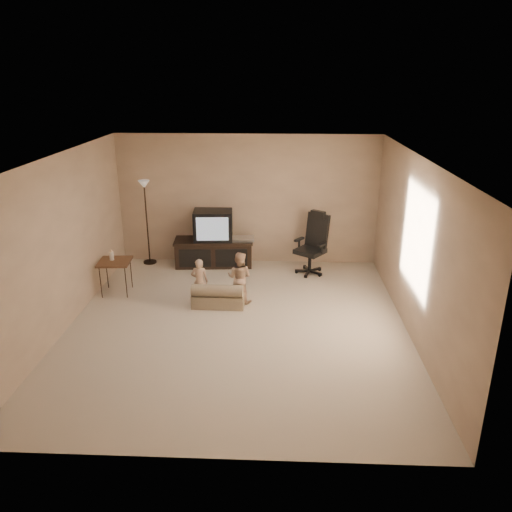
{
  "coord_description": "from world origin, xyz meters",
  "views": [
    {
      "loc": [
        0.58,
        -6.62,
        3.54
      ],
      "look_at": [
        0.26,
        0.6,
        0.89
      ],
      "focal_mm": 35.0,
      "sensor_mm": 36.0,
      "label": 1
    }
  ],
  "objects": [
    {
      "name": "floor",
      "position": [
        0.0,
        0.0,
        0.0
      ],
      "size": [
        5.5,
        5.5,
        0.0
      ],
      "primitive_type": "plane",
      "color": "beige",
      "rests_on": "ground"
    },
    {
      "name": "child_sofa",
      "position": [
        -0.36,
        0.66,
        0.17
      ],
      "size": [
        0.84,
        0.49,
        0.41
      ],
      "rotation": [
        0.0,
        0.0,
        -0.02
      ],
      "color": "#9B8869",
      "rests_on": "floor"
    },
    {
      "name": "room_shell",
      "position": [
        0.0,
        0.0,
        1.52
      ],
      "size": [
        5.5,
        5.5,
        5.5
      ],
      "color": "silver",
      "rests_on": "floor"
    },
    {
      "name": "tv_stand",
      "position": [
        -0.65,
        2.49,
        0.46
      ],
      "size": [
        1.57,
        0.67,
        1.1
      ],
      "rotation": [
        0.0,
        0.0,
        0.07
      ],
      "color": "black",
      "rests_on": "floor"
    },
    {
      "name": "toddler_left",
      "position": [
        -0.66,
        0.75,
        0.38
      ],
      "size": [
        0.28,
        0.21,
        0.77
      ],
      "primitive_type": "imported",
      "rotation": [
        0.0,
        0.0,
        3.13
      ],
      "color": "tan",
      "rests_on": "floor"
    },
    {
      "name": "side_table",
      "position": [
        -2.16,
        1.1,
        0.56
      ],
      "size": [
        0.56,
        0.56,
        0.78
      ],
      "rotation": [
        0.0,
        0.0,
        0.07
      ],
      "color": "brown",
      "rests_on": "floor"
    },
    {
      "name": "office_chair",
      "position": [
        1.24,
        2.18,
        0.42
      ],
      "size": [
        0.75,
        0.76,
        1.17
      ],
      "rotation": [
        0.0,
        0.0,
        -0.64
      ],
      "color": "black",
      "rests_on": "floor"
    },
    {
      "name": "toddler_right",
      "position": [
        -0.02,
        0.84,
        0.43
      ],
      "size": [
        0.46,
        0.33,
        0.86
      ],
      "primitive_type": "imported",
      "rotation": [
        0.0,
        0.0,
        2.86
      ],
      "color": "tan",
      "rests_on": "floor"
    },
    {
      "name": "floor_lamp",
      "position": [
        -1.95,
        2.55,
        1.21
      ],
      "size": [
        0.26,
        0.26,
        1.65
      ],
      "color": "black",
      "rests_on": "floor"
    }
  ]
}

